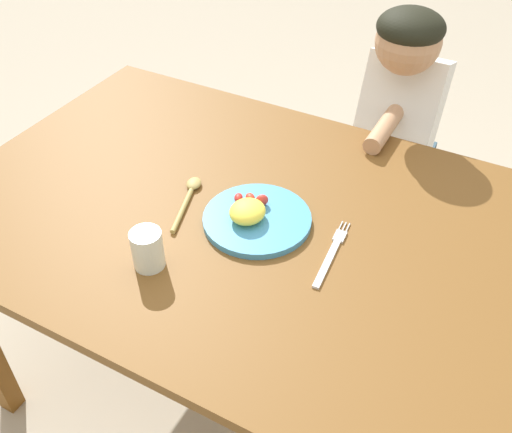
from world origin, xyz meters
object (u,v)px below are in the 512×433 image
object	(u,v)px
plate	(255,217)
fork	(331,254)
person	(392,157)
spoon	(189,195)
drinking_cup	(147,249)

from	to	relation	value
plate	fork	bearing A→B (deg)	-5.12
plate	person	world-z (taller)	person
fork	person	bearing A→B (deg)	-0.30
plate	spoon	bearing A→B (deg)	178.96
drinking_cup	spoon	bearing A→B (deg)	102.85
plate	spoon	size ratio (longest dim) A/B	1.24
spoon	drinking_cup	bearing A→B (deg)	175.34
drinking_cup	person	size ratio (longest dim) A/B	0.08
plate	spoon	distance (m)	0.18
person	fork	bearing A→B (deg)	94.74
drinking_cup	fork	bearing A→B (deg)	32.49
plate	spoon	world-z (taller)	plate
fork	person	distance (m)	0.68
plate	fork	distance (m)	0.20
spoon	person	xyz separation A→B (m)	(0.32, 0.64, -0.18)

